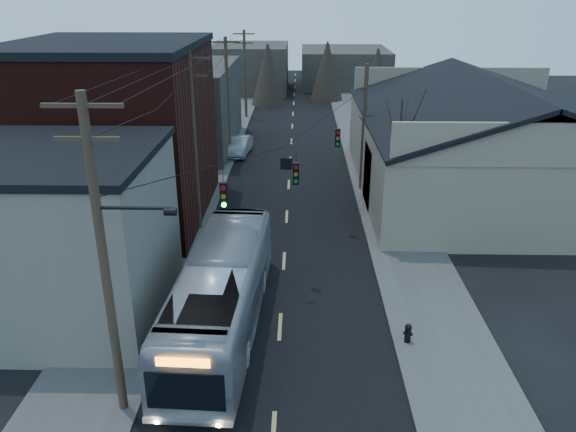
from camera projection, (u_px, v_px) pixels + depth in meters
name	position (u px, v px, depth m)	size (l,w,h in m)	color
road_surface	(290.00, 168.00, 43.50)	(9.00, 110.00, 0.02)	black
sidewalk_left	(206.00, 167.00, 43.60)	(4.00, 110.00, 0.12)	#474744
sidewalk_right	(374.00, 168.00, 43.35)	(4.00, 110.00, 0.12)	#474744
building_clapboard	(61.00, 238.00, 22.92)	(8.00, 8.00, 7.00)	#6F675C
building_brick	(115.00, 136.00, 32.55)	(10.00, 12.00, 10.00)	#330E0B
building_left_far	(180.00, 107.00, 47.91)	(9.00, 14.00, 7.00)	#332F29
warehouse	(482.00, 153.00, 37.60)	(16.16, 20.60, 7.73)	#7C715A
building_far_left	(250.00, 68.00, 74.87)	(10.00, 12.00, 6.00)	#332F29
building_far_right	(344.00, 67.00, 79.44)	(12.00, 14.00, 5.00)	#332F29
bare_tree	(398.00, 161.00, 32.75)	(0.40, 0.40, 7.20)	black
utility_lines	(240.00, 121.00, 36.26)	(11.24, 45.28, 10.50)	#382B1E
bus	(221.00, 294.00, 22.34)	(2.81, 12.01, 3.34)	#A2A5AE
parked_car	(239.00, 146.00, 46.75)	(1.57, 4.50, 1.48)	#9C9EA3
fire_hydrant	(408.00, 332.00, 21.82)	(0.39, 0.27, 0.79)	black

